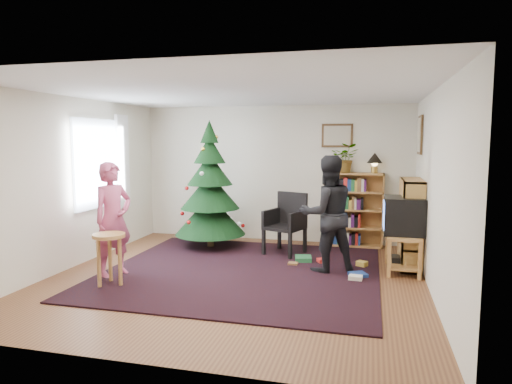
% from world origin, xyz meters
% --- Properties ---
extents(floor, '(5.00, 5.00, 0.00)m').
position_xyz_m(floor, '(0.00, 0.00, 0.00)').
color(floor, brown).
rests_on(floor, ground).
extents(ceiling, '(5.00, 5.00, 0.00)m').
position_xyz_m(ceiling, '(0.00, 0.00, 2.50)').
color(ceiling, white).
rests_on(ceiling, wall_back).
extents(wall_back, '(5.00, 0.02, 2.50)m').
position_xyz_m(wall_back, '(0.00, 2.50, 1.25)').
color(wall_back, silver).
rests_on(wall_back, floor).
extents(wall_front, '(5.00, 0.02, 2.50)m').
position_xyz_m(wall_front, '(0.00, -2.50, 1.25)').
color(wall_front, silver).
rests_on(wall_front, floor).
extents(wall_left, '(0.02, 5.00, 2.50)m').
position_xyz_m(wall_left, '(-2.50, 0.00, 1.25)').
color(wall_left, silver).
rests_on(wall_left, floor).
extents(wall_right, '(0.02, 5.00, 2.50)m').
position_xyz_m(wall_right, '(2.50, 0.00, 1.25)').
color(wall_right, silver).
rests_on(wall_right, floor).
extents(rug, '(3.80, 3.60, 0.02)m').
position_xyz_m(rug, '(0.00, 0.30, 0.01)').
color(rug, black).
rests_on(rug, floor).
extents(window_pane, '(0.04, 1.20, 1.40)m').
position_xyz_m(window_pane, '(-2.47, 0.60, 1.50)').
color(window_pane, silver).
rests_on(window_pane, wall_left).
extents(curtain, '(0.06, 0.35, 1.60)m').
position_xyz_m(curtain, '(-2.43, 1.30, 1.50)').
color(curtain, white).
rests_on(curtain, wall_left).
extents(picture_back, '(0.55, 0.03, 0.42)m').
position_xyz_m(picture_back, '(1.15, 2.48, 1.95)').
color(picture_back, '#4C3319').
rests_on(picture_back, wall_back).
extents(picture_right, '(0.03, 0.50, 0.60)m').
position_xyz_m(picture_right, '(2.48, 1.75, 1.95)').
color(picture_right, '#4C3319').
rests_on(picture_right, wall_right).
extents(christmas_tree, '(1.22, 1.22, 2.21)m').
position_xyz_m(christmas_tree, '(-0.95, 1.61, 0.92)').
color(christmas_tree, '#3F2816').
rests_on(christmas_tree, rug).
extents(bookshelf_back, '(0.95, 0.30, 1.30)m').
position_xyz_m(bookshelf_back, '(1.51, 2.34, 0.66)').
color(bookshelf_back, '#AC803D').
rests_on(bookshelf_back, floor).
extents(bookshelf_right, '(0.30, 0.95, 1.30)m').
position_xyz_m(bookshelf_right, '(2.34, 1.22, 0.66)').
color(bookshelf_right, '#AC803D').
rests_on(bookshelf_right, floor).
extents(tv_stand, '(0.46, 0.82, 0.55)m').
position_xyz_m(tv_stand, '(2.22, 0.90, 0.32)').
color(tv_stand, '#AC803D').
rests_on(tv_stand, floor).
extents(crt_tv, '(0.55, 0.60, 0.52)m').
position_xyz_m(crt_tv, '(2.22, 0.90, 0.81)').
color(crt_tv, black).
rests_on(crt_tv, tv_stand).
extents(armchair, '(0.71, 0.72, 1.01)m').
position_xyz_m(armchair, '(0.41, 1.53, 0.55)').
color(armchair, black).
rests_on(armchair, rug).
extents(stool, '(0.41, 0.41, 0.68)m').
position_xyz_m(stool, '(-1.48, -0.71, 0.53)').
color(stool, '#AC803D').
rests_on(stool, floor).
extents(person_standing, '(0.58, 0.68, 1.58)m').
position_xyz_m(person_standing, '(-1.67, -0.29, 0.79)').
color(person_standing, '#B6496E').
rests_on(person_standing, rug).
extents(person_by_chair, '(1.00, 0.92, 1.66)m').
position_xyz_m(person_by_chair, '(1.17, 0.65, 0.83)').
color(person_by_chair, black).
rests_on(person_by_chair, rug).
extents(potted_plant, '(0.48, 0.42, 0.51)m').
position_xyz_m(potted_plant, '(1.31, 2.34, 1.56)').
color(potted_plant, gray).
rests_on(potted_plant, bookshelf_back).
extents(table_lamp, '(0.27, 0.27, 0.36)m').
position_xyz_m(table_lamp, '(1.81, 2.34, 1.54)').
color(table_lamp, '#A57F33').
rests_on(table_lamp, bookshelf_back).
extents(floor_clutter, '(1.20, 0.99, 0.08)m').
position_xyz_m(floor_clutter, '(1.22, 0.76, 0.04)').
color(floor_clutter, '#A51E19').
rests_on(floor_clutter, rug).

